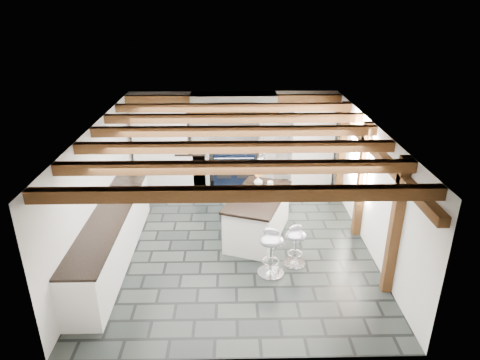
{
  "coord_description": "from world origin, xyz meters",
  "views": [
    {
      "loc": [
        -0.06,
        -7.23,
        4.38
      ],
      "look_at": [
        0.1,
        0.4,
        1.1
      ],
      "focal_mm": 32.0,
      "sensor_mm": 36.0,
      "label": 1
    }
  ],
  "objects_px": {
    "kitchen_island": "(258,215)",
    "bar_stool_far": "(271,247)",
    "range_cooker": "(234,167)",
    "bar_stool_near": "(295,241)"
  },
  "relations": [
    {
      "from": "bar_stool_near",
      "to": "bar_stool_far",
      "type": "relative_size",
      "value": 0.89
    },
    {
      "from": "bar_stool_far",
      "to": "bar_stool_near",
      "type": "bearing_deg",
      "value": 51.3
    },
    {
      "from": "kitchen_island",
      "to": "bar_stool_far",
      "type": "relative_size",
      "value": 2.37
    },
    {
      "from": "kitchen_island",
      "to": "bar_stool_far",
      "type": "bearing_deg",
      "value": -63.28
    },
    {
      "from": "bar_stool_near",
      "to": "bar_stool_far",
      "type": "xyz_separation_m",
      "value": [
        -0.44,
        -0.27,
        0.06
      ]
    },
    {
      "from": "bar_stool_near",
      "to": "bar_stool_far",
      "type": "height_order",
      "value": "bar_stool_far"
    },
    {
      "from": "range_cooker",
      "to": "bar_stool_near",
      "type": "relative_size",
      "value": 1.33
    },
    {
      "from": "kitchen_island",
      "to": "bar_stool_far",
      "type": "height_order",
      "value": "kitchen_island"
    },
    {
      "from": "kitchen_island",
      "to": "bar_stool_near",
      "type": "xyz_separation_m",
      "value": [
        0.59,
        -1.0,
        0.01
      ]
    },
    {
      "from": "range_cooker",
      "to": "bar_stool_near",
      "type": "xyz_separation_m",
      "value": [
        1.04,
        -3.52,
        -0.0
      ]
    }
  ]
}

